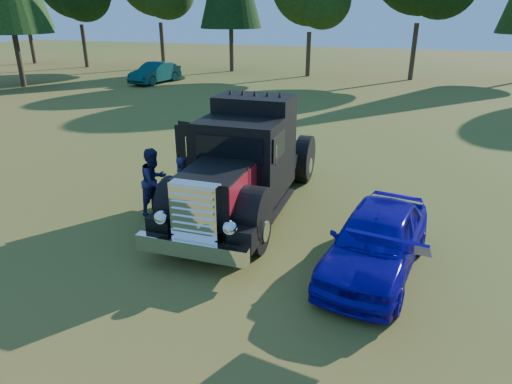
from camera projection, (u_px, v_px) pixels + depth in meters
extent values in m
plane|color=#375D1B|center=(203.00, 259.00, 10.14)|extent=(120.00, 120.00, 0.00)
cylinder|color=#2D2116|center=(31.00, 41.00, 44.99)|extent=(0.36, 0.36, 4.32)
cylinder|color=#2D2116|center=(85.00, 46.00, 42.19)|extent=(0.36, 0.36, 3.78)
cylinder|color=#2D2116|center=(162.00, 45.00, 41.90)|extent=(0.36, 0.36, 3.96)
cylinder|color=#2D2116|center=(231.00, 43.00, 39.30)|extent=(0.36, 0.36, 4.68)
cylinder|color=#2D2116|center=(308.00, 54.00, 36.64)|extent=(0.36, 0.36, 3.42)
sphere|color=black|center=(323.00, 0.00, 34.14)|extent=(4.18, 4.18, 4.18)
cylinder|color=#2D2116|center=(413.00, 52.00, 34.63)|extent=(0.36, 0.36, 4.14)
cylinder|color=#2D2116|center=(18.00, 52.00, 31.47)|extent=(0.36, 0.36, 4.68)
cylinder|color=black|center=(174.00, 218.00, 10.84)|extent=(0.32, 1.10, 1.10)
cylinder|color=black|center=(258.00, 230.00, 10.23)|extent=(0.32, 1.10, 1.10)
cylinder|color=black|center=(242.00, 159.00, 15.07)|extent=(0.32, 1.10, 1.10)
cylinder|color=black|center=(304.00, 165.00, 14.46)|extent=(0.32, 1.10, 1.10)
cylinder|color=black|center=(252.00, 160.00, 14.97)|extent=(0.32, 1.10, 1.10)
cylinder|color=black|center=(294.00, 164.00, 14.56)|extent=(0.32, 1.10, 1.10)
cube|color=black|center=(251.00, 183.00, 12.80)|extent=(1.60, 6.40, 0.28)
cube|color=white|center=(191.00, 249.00, 9.44)|extent=(2.50, 0.22, 0.36)
cube|color=white|center=(196.00, 213.00, 9.44)|extent=(1.05, 0.30, 1.30)
cube|color=black|center=(215.00, 192.00, 10.34)|extent=(1.35, 1.80, 1.10)
cube|color=maroon|center=(187.00, 181.00, 10.47)|extent=(0.02, 1.80, 0.60)
cube|color=maroon|center=(244.00, 188.00, 10.07)|extent=(0.02, 1.80, 0.60)
cylinder|color=black|center=(177.00, 203.00, 10.66)|extent=(0.55, 1.24, 1.24)
cylinder|color=black|center=(254.00, 213.00, 10.11)|extent=(0.55, 1.24, 1.24)
sphere|color=white|center=(161.00, 218.00, 9.68)|extent=(0.32, 0.32, 0.32)
sphere|color=white|center=(230.00, 228.00, 9.23)|extent=(0.32, 0.32, 0.32)
cube|color=black|center=(239.00, 161.00, 11.62)|extent=(2.05, 1.30, 2.10)
cube|color=black|center=(229.00, 150.00, 10.84)|extent=(1.70, 0.05, 0.65)
cube|color=black|center=(255.00, 141.00, 12.69)|extent=(2.05, 1.30, 2.50)
cube|color=black|center=(271.00, 152.00, 14.44)|extent=(2.00, 2.00, 0.35)
cube|color=black|center=(192.00, 154.00, 12.57)|extent=(1.09, 0.30, 1.50)
cube|color=maroon|center=(193.00, 158.00, 12.68)|extent=(0.83, 0.20, 0.75)
imported|color=#072AAD|center=(376.00, 240.00, 9.46)|extent=(2.34, 4.40, 1.43)
cube|color=#072AAD|center=(390.00, 243.00, 7.59)|extent=(1.43, 1.13, 0.67)
imported|color=#1D2245|center=(184.00, 185.00, 12.19)|extent=(0.47, 0.63, 1.55)
imported|color=#1E2946|center=(154.00, 181.00, 12.12)|extent=(0.83, 0.99, 1.81)
imported|color=#082B35|center=(155.00, 73.00, 33.60)|extent=(2.18, 4.67, 1.48)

